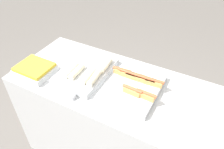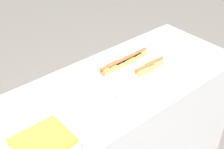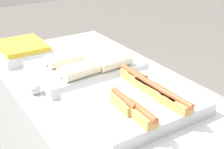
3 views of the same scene
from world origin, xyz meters
name	(u,v)px [view 3 (image 3 of 3)]	position (x,y,z in m)	size (l,w,h in m)	color
tray_hotdogs	(139,102)	(0.10, 0.01, 0.98)	(0.39, 0.44, 0.10)	silver
tray_wraps	(85,67)	(-0.28, -0.01, 0.97)	(0.33, 0.48, 0.10)	silver
tray_side_front	(23,50)	(-0.65, -0.18, 0.98)	(0.28, 0.24, 0.07)	silver
serving_spoon_near	(34,88)	(-0.24, -0.27, 0.96)	(0.21, 0.05, 0.05)	#B2B5BA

